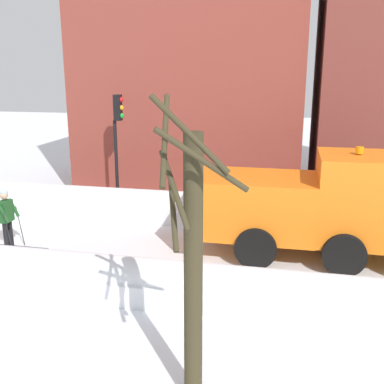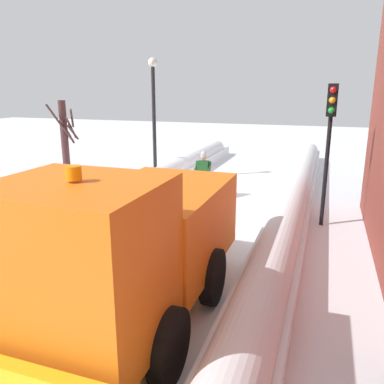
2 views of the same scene
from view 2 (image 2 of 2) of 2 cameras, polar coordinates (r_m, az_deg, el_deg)
ground_plane at (r=8.05m, az=-10.65°, el=-15.54°), size 80.00×80.00×0.00m
snowbank_left at (r=7.01m, az=10.03°, el=-16.07°), size 1.10×36.00×1.05m
snowbank_right at (r=9.43m, az=-25.72°, el=-9.35°), size 1.10×36.00×0.96m
plow_truck at (r=6.70m, az=-9.10°, el=-7.82°), size 3.20×5.98×3.12m
skier at (r=14.62m, az=1.70°, el=2.91°), size 0.62×1.80×1.81m
traffic_light_pole at (r=11.90m, az=19.59°, el=8.79°), size 0.28×0.42×4.19m
street_lamp at (r=17.52m, az=-5.66°, el=12.67°), size 0.40×0.40×5.35m
bare_tree_near at (r=15.95m, az=-18.09°, el=6.53°), size 1.00×1.06×3.63m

